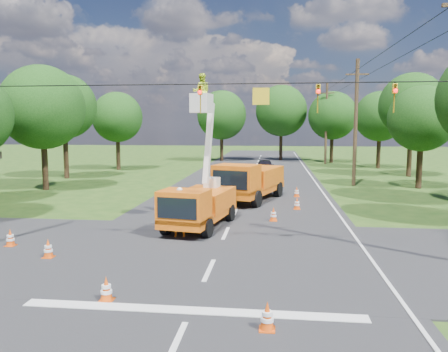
# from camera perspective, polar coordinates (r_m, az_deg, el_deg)

# --- Properties ---
(ground) EXTENTS (140.00, 140.00, 0.00)m
(ground) POSITION_cam_1_polar(r_m,az_deg,el_deg) (34.25, 3.00, -1.47)
(ground) COLOR #204314
(ground) RESTS_ON ground
(road_main) EXTENTS (12.00, 100.00, 0.06)m
(road_main) POSITION_cam_1_polar(r_m,az_deg,el_deg) (34.25, 3.00, -1.47)
(road_main) COLOR black
(road_main) RESTS_ON ground
(road_cross) EXTENTS (56.00, 10.00, 0.07)m
(road_cross) POSITION_cam_1_polar(r_m,az_deg,el_deg) (16.69, -0.93, -10.13)
(road_cross) COLOR black
(road_cross) RESTS_ON ground
(stop_bar) EXTENTS (9.00, 0.45, 0.02)m
(stop_bar) POSITION_cam_1_polar(r_m,az_deg,el_deg) (11.87, -4.36, -17.32)
(stop_bar) COLOR silver
(stop_bar) RESTS_ON ground
(edge_line) EXTENTS (0.12, 90.00, 0.02)m
(edge_line) POSITION_cam_1_polar(r_m,az_deg,el_deg) (34.37, 12.36, -1.58)
(edge_line) COLOR silver
(edge_line) RESTS_ON ground
(bucket_truck) EXTENTS (3.01, 5.79, 7.21)m
(bucket_truck) POSITION_cam_1_polar(r_m,az_deg,el_deg) (20.43, -3.28, -2.58)
(bucket_truck) COLOR orange
(bucket_truck) RESTS_ON ground
(second_truck) EXTENTS (4.37, 7.14, 2.51)m
(second_truck) POSITION_cam_1_polar(r_m,az_deg,el_deg) (27.69, 3.31, -0.66)
(second_truck) COLOR orange
(second_truck) RESTS_ON ground
(ground_worker) EXTENTS (0.78, 0.55, 2.03)m
(ground_worker) POSITION_cam_1_polar(r_m,az_deg,el_deg) (18.95, -5.79, -4.97)
(ground_worker) COLOR orange
(ground_worker) RESTS_ON ground
(distant_car) EXTENTS (1.93, 4.29, 1.43)m
(distant_car) POSITION_cam_1_polar(r_m,az_deg,el_deg) (44.03, 5.38, 1.25)
(distant_car) COLOR black
(distant_car) RESTS_ON ground
(traffic_cone_0) EXTENTS (0.38, 0.38, 0.71)m
(traffic_cone_0) POSITION_cam_1_polar(r_m,az_deg,el_deg) (12.74, -15.12, -14.08)
(traffic_cone_0) COLOR #DA480B
(traffic_cone_0) RESTS_ON ground
(traffic_cone_1) EXTENTS (0.38, 0.38, 0.71)m
(traffic_cone_1) POSITION_cam_1_polar(r_m,az_deg,el_deg) (10.79, 5.67, -17.80)
(traffic_cone_1) COLOR #DA480B
(traffic_cone_1) RESTS_ON ground
(traffic_cone_2) EXTENTS (0.38, 0.38, 0.71)m
(traffic_cone_2) POSITION_cam_1_polar(r_m,az_deg,el_deg) (22.17, 6.48, -5.01)
(traffic_cone_2) COLOR #DA480B
(traffic_cone_2) RESTS_ON ground
(traffic_cone_3) EXTENTS (0.38, 0.38, 0.71)m
(traffic_cone_3) POSITION_cam_1_polar(r_m,az_deg,el_deg) (25.39, 9.52, -3.58)
(traffic_cone_3) COLOR #DA480B
(traffic_cone_3) RESTS_ON ground
(traffic_cone_4) EXTENTS (0.38, 0.38, 0.71)m
(traffic_cone_4) POSITION_cam_1_polar(r_m,az_deg,el_deg) (17.29, -21.98, -8.80)
(traffic_cone_4) COLOR #DA480B
(traffic_cone_4) RESTS_ON ground
(traffic_cone_5) EXTENTS (0.38, 0.38, 0.71)m
(traffic_cone_5) POSITION_cam_1_polar(r_m,az_deg,el_deg) (19.51, -26.13, -7.27)
(traffic_cone_5) COLOR #DA480B
(traffic_cone_5) RESTS_ON ground
(traffic_cone_7) EXTENTS (0.38, 0.38, 0.71)m
(traffic_cone_7) POSITION_cam_1_polar(r_m,az_deg,el_deg) (29.83, 9.48, -2.06)
(traffic_cone_7) COLOR #DA480B
(traffic_cone_7) RESTS_ON ground
(pole_right_mid) EXTENTS (1.80, 0.30, 10.00)m
(pole_right_mid) POSITION_cam_1_polar(r_m,az_deg,el_deg) (36.42, 16.82, 6.80)
(pole_right_mid) COLOR #4C3823
(pole_right_mid) RESTS_ON ground
(pole_right_far) EXTENTS (1.80, 0.30, 10.00)m
(pole_right_far) POSITION_cam_1_polar(r_m,az_deg,el_deg) (56.21, 13.20, 6.75)
(pole_right_far) COLOR #4C3823
(pole_right_far) RESTS_ON ground
(signal_span) EXTENTS (18.00, 0.29, 1.07)m
(signal_span) POSITION_cam_1_polar(r_m,az_deg,el_deg) (15.88, 7.15, 10.42)
(signal_span) COLOR black
(signal_span) RESTS_ON ground
(tree_left_d) EXTENTS (6.20, 6.20, 9.24)m
(tree_left_d) POSITION_cam_1_polar(r_m,az_deg,el_deg) (35.29, -22.66, 8.25)
(tree_left_d) COLOR #382616
(tree_left_d) RESTS_ON ground
(tree_left_e) EXTENTS (5.80, 5.80, 9.41)m
(tree_left_e) POSITION_cam_1_polar(r_m,az_deg,el_deg) (42.33, -20.18, 8.49)
(tree_left_e) COLOR #382616
(tree_left_e) RESTS_ON ground
(tree_left_f) EXTENTS (5.40, 5.40, 8.40)m
(tree_left_f) POSITION_cam_1_polar(r_m,az_deg,el_deg) (48.87, -13.78, 7.46)
(tree_left_f) COLOR #382616
(tree_left_f) RESTS_ON ground
(tree_right_c) EXTENTS (5.00, 5.00, 7.83)m
(tree_right_c) POSITION_cam_1_polar(r_m,az_deg,el_deg) (36.58, 24.43, 6.82)
(tree_right_c) COLOR #382616
(tree_right_c) RESTS_ON ground
(tree_right_d) EXTENTS (6.00, 6.00, 9.70)m
(tree_right_d) POSITION_cam_1_polar(r_m,az_deg,el_deg) (44.73, 23.33, 8.48)
(tree_right_d) COLOR #382616
(tree_right_d) RESTS_ON ground
(tree_right_e) EXTENTS (5.60, 5.60, 8.63)m
(tree_right_e) POSITION_cam_1_polar(r_m,az_deg,el_deg) (52.19, 19.70, 7.33)
(tree_right_e) COLOR #382616
(tree_right_e) RESTS_ON ground
(tree_far_a) EXTENTS (6.60, 6.60, 9.50)m
(tree_far_a) POSITION_cam_1_polar(r_m,az_deg,el_deg) (59.29, -0.31, 7.95)
(tree_far_a) COLOR #382616
(tree_far_a) RESTS_ON ground
(tree_far_b) EXTENTS (7.00, 7.00, 10.32)m
(tree_far_b) POSITION_cam_1_polar(r_m,az_deg,el_deg) (60.89, 7.50, 8.44)
(tree_far_b) COLOR #382616
(tree_far_b) RESTS_ON ground
(tree_far_c) EXTENTS (6.20, 6.20, 9.18)m
(tree_far_c) POSITION_cam_1_polar(r_m,az_deg,el_deg) (58.33, 13.99, 7.65)
(tree_far_c) COLOR #382616
(tree_far_c) RESTS_ON ground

